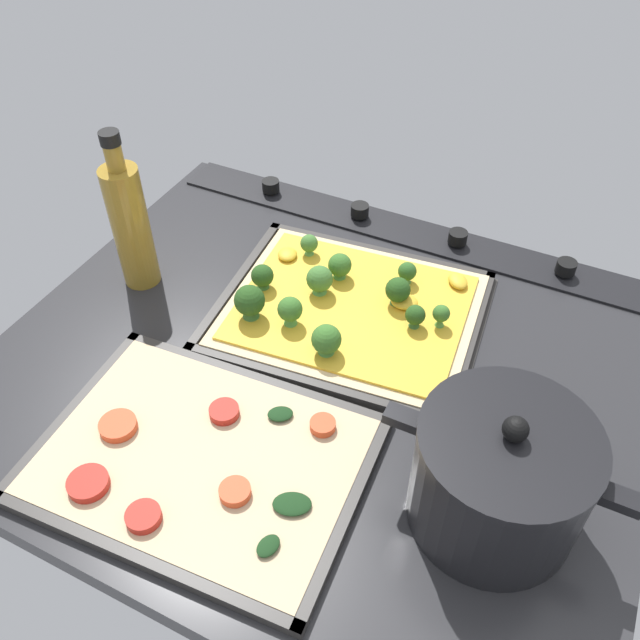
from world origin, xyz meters
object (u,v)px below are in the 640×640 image
at_px(baking_tray_front, 348,313).
at_px(cooking_pot, 500,477).
at_px(broccoli_pizza, 343,305).
at_px(baking_tray_back, 202,460).
at_px(oil_bottle, 130,224).
at_px(veggie_pizza_back, 199,458).

relative_size(baking_tray_front, cooking_pot, 1.53).
xyz_separation_m(broccoli_pizza, cooking_pot, (-0.26, 0.20, 0.05)).
relative_size(baking_tray_back, oil_bottle, 1.60).
bearing_deg(baking_tray_back, veggie_pizza_back, 69.32).
bearing_deg(oil_bottle, baking_tray_front, -168.61).
bearing_deg(veggie_pizza_back, broccoli_pizza, -98.45).
bearing_deg(broccoli_pizza, baking_tray_front, -154.86).
bearing_deg(cooking_pot, oil_bottle, -15.05).
height_order(broccoli_pizza, baking_tray_back, broccoli_pizza).
bearing_deg(veggie_pizza_back, baking_tray_back, -110.68).
height_order(broccoli_pizza, cooking_pot, cooking_pot).
bearing_deg(baking_tray_front, veggie_pizza_back, 80.31).
distance_m(broccoli_pizza, baking_tray_back, 0.28).
bearing_deg(broccoli_pizza, oil_bottle, 11.04).
bearing_deg(cooking_pot, baking_tray_front, -39.36).
xyz_separation_m(veggie_pizza_back, cooking_pot, (-0.30, -0.08, 0.05)).
xyz_separation_m(baking_tray_front, baking_tray_back, (0.05, 0.28, 0.00)).
xyz_separation_m(broccoli_pizza, veggie_pizza_back, (0.04, 0.28, -0.01)).
xyz_separation_m(baking_tray_front, veggie_pizza_back, (0.05, 0.28, 0.01)).
bearing_deg(baking_tray_front, baking_tray_back, 80.39).
distance_m(baking_tray_front, oil_bottle, 0.31).
xyz_separation_m(baking_tray_back, veggie_pizza_back, (0.00, 0.00, 0.01)).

